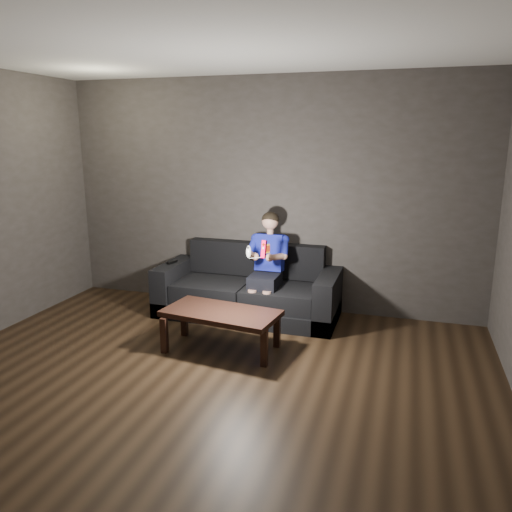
% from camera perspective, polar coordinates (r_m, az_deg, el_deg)
% --- Properties ---
extents(floor, '(5.00, 5.00, 0.00)m').
position_cam_1_polar(floor, '(4.05, -8.89, -16.74)').
color(floor, black).
rests_on(floor, ground).
extents(back_wall, '(5.00, 0.04, 2.70)m').
position_cam_1_polar(back_wall, '(5.88, 1.33, 6.95)').
color(back_wall, '#3A3632').
rests_on(back_wall, ground).
extents(ceiling, '(5.00, 5.00, 0.02)m').
position_cam_1_polar(ceiling, '(3.56, -10.63, 24.19)').
color(ceiling, white).
rests_on(ceiling, back_wall).
extents(sofa, '(2.06, 0.89, 0.80)m').
position_cam_1_polar(sofa, '(5.79, -0.83, -4.22)').
color(sofa, black).
rests_on(sofa, floor).
extents(child, '(0.46, 0.57, 1.14)m').
position_cam_1_polar(child, '(5.56, 1.30, -0.26)').
color(child, black).
rests_on(child, sofa).
extents(wii_remote_red, '(0.05, 0.07, 0.18)m').
position_cam_1_polar(wii_remote_red, '(5.07, 0.91, 0.79)').
color(wii_remote_red, '#F20C41').
rests_on(wii_remote_red, child).
extents(nunchuk_white, '(0.08, 0.09, 0.14)m').
position_cam_1_polar(nunchuk_white, '(5.13, -0.85, 0.49)').
color(nunchuk_white, silver).
rests_on(nunchuk_white, child).
extents(wii_remote_black, '(0.08, 0.15, 0.03)m').
position_cam_1_polar(wii_remote_black, '(5.97, -9.55, -0.69)').
color(wii_remote_black, black).
rests_on(wii_remote_black, sofa).
extents(coffee_table, '(1.16, 0.69, 0.40)m').
position_cam_1_polar(coffee_table, '(4.83, -4.01, -6.86)').
color(coffee_table, black).
rests_on(coffee_table, floor).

